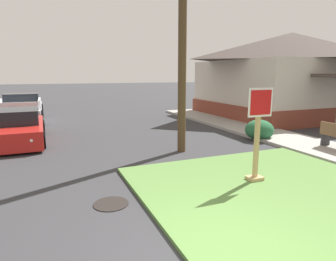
% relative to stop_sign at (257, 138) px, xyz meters
% --- Properties ---
extents(grass_corner_patch, '(5.73, 5.78, 0.08)m').
position_rel_stop_sign_xyz_m(grass_corner_patch, '(0.03, -0.77, -1.07)').
color(grass_corner_patch, '#567F3D').
rests_on(grass_corner_patch, ground).
extents(sidewalk_strip, '(2.20, 18.32, 0.12)m').
position_rel_stop_sign_xyz_m(sidewalk_strip, '(4.09, 3.80, -1.05)').
color(sidewalk_strip, '#9E9B93').
rests_on(sidewalk_strip, ground).
extents(stop_sign, '(0.66, 0.29, 2.18)m').
position_rel_stop_sign_xyz_m(stop_sign, '(0.00, 0.00, 0.00)').
color(stop_sign, tan).
rests_on(stop_sign, grass_corner_patch).
extents(manhole_cover, '(0.70, 0.70, 0.02)m').
position_rel_stop_sign_xyz_m(manhole_cover, '(-3.42, 0.17, -1.10)').
color(manhole_cover, black).
rests_on(manhole_cover, ground).
extents(parked_sedan_red, '(1.93, 4.21, 1.25)m').
position_rel_stop_sign_xyz_m(parked_sedan_red, '(-5.56, 6.86, -0.57)').
color(parked_sedan_red, red).
rests_on(parked_sedan_red, ground).
extents(pickup_truck_white, '(2.14, 5.57, 1.48)m').
position_rel_stop_sign_xyz_m(pickup_truck_white, '(-5.77, 12.50, -0.49)').
color(pickup_truck_white, silver).
rests_on(pickup_truck_white, ground).
extents(utility_pole, '(1.38, 0.27, 9.21)m').
position_rel_stop_sign_xyz_m(utility_pole, '(-0.38, 3.31, 3.69)').
color(utility_pole, '#4C3823').
rests_on(utility_pole, ground).
extents(corner_house, '(9.77, 9.33, 5.01)m').
position_rel_stop_sign_xyz_m(corner_house, '(9.46, 8.66, 1.46)').
color(corner_house, brown).
rests_on(corner_house, ground).
extents(shrub_by_curb, '(1.11, 1.11, 0.80)m').
position_rel_stop_sign_xyz_m(shrub_by_curb, '(3.19, 3.71, -0.71)').
color(shrub_by_curb, '#255D37').
rests_on(shrub_by_curb, ground).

